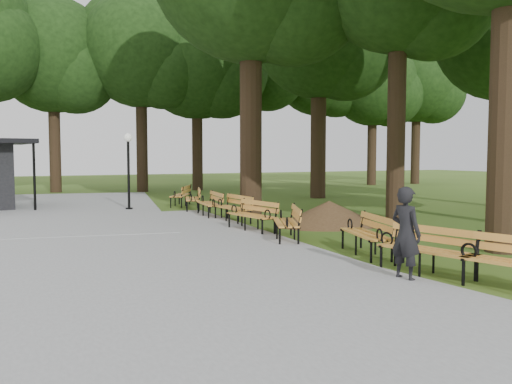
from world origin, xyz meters
name	(u,v)px	position (x,y,z in m)	size (l,w,h in m)	color
ground	(373,264)	(0.00, 0.00, 0.00)	(100.00, 100.00, 0.00)	#365618
path	(135,253)	(-4.00, 3.00, 0.03)	(12.00, 38.00, 0.06)	gray
person	(406,234)	(-0.35, -1.32, 0.80)	(0.59, 0.38, 1.61)	black
lamp_post	(128,155)	(-2.20, 12.22, 2.15)	(0.32, 0.32, 2.96)	black
dirt_mound	(329,213)	(2.43, 5.31, 0.37)	(2.77, 2.77, 0.74)	#47301C
bench_2	(427,251)	(0.28, -1.16, 0.44)	(1.90, 0.64, 0.88)	orange
bench_3	(366,234)	(0.47, 0.87, 0.44)	(1.90, 0.64, 0.88)	orange
bench_4	(286,223)	(-0.16, 3.30, 0.44)	(1.90, 0.64, 0.88)	orange
bench_5	(252,216)	(-0.28, 5.09, 0.44)	(1.90, 0.64, 0.88)	orange
bench_6	(232,208)	(0.05, 7.26, 0.44)	(1.90, 0.64, 0.88)	orange
bench_7	(209,204)	(-0.12, 8.93, 0.44)	(1.90, 0.64, 0.88)	orange
bench_8	(192,199)	(0.01, 11.17, 0.44)	(1.90, 0.64, 0.88)	orange
bench_9	(180,196)	(0.11, 13.06, 0.44)	(1.90, 0.64, 0.88)	orange
lawn_tree_4	(319,33)	(7.57, 14.23, 8.07)	(6.49, 6.49, 11.39)	black
lawn_tree_5	(504,34)	(12.06, 7.31, 7.06)	(5.49, 5.49, 9.85)	black
tree_backdrop	(226,62)	(6.27, 23.19, 8.01)	(36.90, 9.23, 16.01)	black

